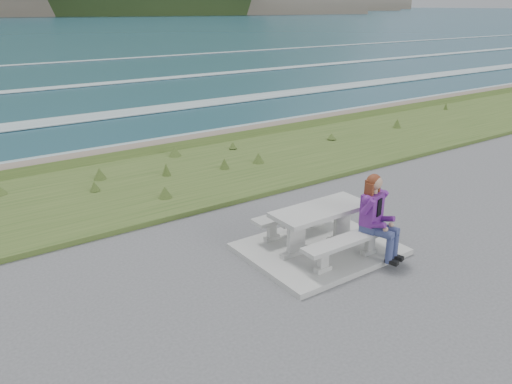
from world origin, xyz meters
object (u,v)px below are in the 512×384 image
Objects in this scene: picnic_table at (320,217)px; bench_landward at (348,243)px; seated_woman at (379,228)px; bench_seaward at (295,216)px.

picnic_table reaches higher than bench_landward.
seated_woman is (0.58, -0.83, -0.05)m from picnic_table.
bench_seaward is (0.00, 1.40, 0.00)m from bench_landward.
picnic_table is 0.74m from bench_seaward.
seated_woman is at bearing -55.16° from picnic_table.
picnic_table is 0.74m from bench_landward.
picnic_table is at bearing 109.05° from seated_woman.
picnic_table is 1.00× the size of bench_landward.
bench_landward is 1.40m from bench_seaward.
bench_landward is at bearing -90.00° from picnic_table.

